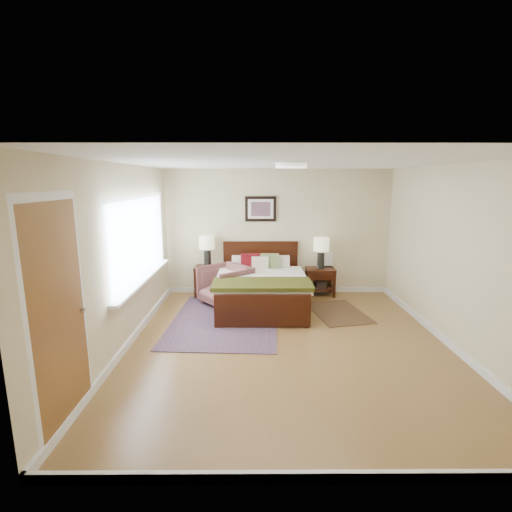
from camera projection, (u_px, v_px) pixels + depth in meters
name	position (u px, v px, depth m)	size (l,w,h in m)	color
floor	(288.00, 343.00, 5.26)	(5.00, 5.00, 0.00)	brown
back_wall	(278.00, 232.00, 7.46)	(4.50, 0.04, 2.50)	beige
front_wall	(323.00, 330.00, 2.56)	(4.50, 0.04, 2.50)	beige
left_wall	(123.00, 258.00, 5.00)	(0.04, 5.00, 2.50)	beige
right_wall	(455.00, 257.00, 5.03)	(0.04, 5.00, 2.50)	beige
ceiling	(291.00, 162.00, 4.76)	(4.50, 5.00, 0.02)	white
window	(142.00, 240.00, 5.66)	(0.11, 2.72, 1.32)	silver
door	(59.00, 317.00, 3.32)	(0.06, 1.00, 2.18)	silver
ceil_fixture	(291.00, 165.00, 4.77)	(0.44, 0.44, 0.08)	white
bed	(261.00, 281.00, 6.67)	(1.62, 1.95, 1.05)	#321407
wall_art	(261.00, 209.00, 7.34)	(0.62, 0.05, 0.50)	black
nightstand_left	(208.00, 272.00, 7.36)	(0.50, 0.45, 0.60)	#321407
nightstand_right	(320.00, 279.00, 7.41)	(0.56, 0.42, 0.55)	#321407
lamp_left	(207.00, 245.00, 7.28)	(0.31, 0.31, 0.61)	black
lamp_right	(321.00, 248.00, 7.30)	(0.31, 0.31, 0.61)	black
armchair	(225.00, 285.00, 6.86)	(0.79, 0.81, 0.74)	brown
rug_persian	(225.00, 320.00, 6.13)	(1.71, 2.41, 0.01)	#0D0F44
rug_navy	(338.00, 312.00, 6.49)	(0.83, 1.24, 0.01)	black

